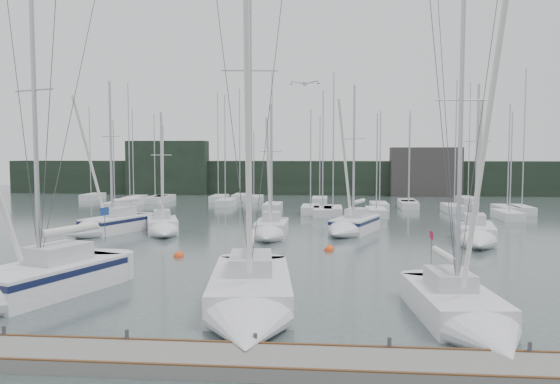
# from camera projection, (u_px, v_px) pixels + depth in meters

# --- Properties ---
(ground) EXTENTS (160.00, 160.00, 0.00)m
(ground) POSITION_uv_depth(u_px,v_px,m) (218.00, 315.00, 20.70)
(ground) COLOR #404E4C
(ground) RESTS_ON ground
(dock) EXTENTS (24.00, 2.00, 0.40)m
(dock) POSITION_uv_depth(u_px,v_px,m) (182.00, 359.00, 15.72)
(dock) COLOR slate
(dock) RESTS_ON ground
(far_treeline) EXTENTS (90.00, 4.00, 5.00)m
(far_treeline) POSITION_uv_depth(u_px,v_px,m) (301.00, 178.00, 82.12)
(far_treeline) COLOR black
(far_treeline) RESTS_ON ground
(far_building_left) EXTENTS (12.00, 3.00, 8.00)m
(far_building_left) POSITION_uv_depth(u_px,v_px,m) (168.00, 168.00, 81.83)
(far_building_left) COLOR black
(far_building_left) RESTS_ON ground
(far_building_right) EXTENTS (10.00, 3.00, 7.00)m
(far_building_right) POSITION_uv_depth(u_px,v_px,m) (426.00, 172.00, 78.44)
(far_building_right) COLOR #3B3936
(far_building_right) RESTS_ON ground
(mast_forest) EXTENTS (52.48, 23.07, 14.80)m
(mast_forest) POSITION_uv_depth(u_px,v_px,m) (296.00, 203.00, 61.93)
(mast_forest) COLOR silver
(mast_forest) RESTS_ON ground
(sailboat_near_left) EXTENTS (6.22, 9.86, 14.87)m
(sailboat_near_left) POSITION_uv_depth(u_px,v_px,m) (13.00, 287.00, 22.31)
(sailboat_near_left) COLOR silver
(sailboat_near_left) RESTS_ON ground
(sailboat_near_center) EXTENTS (4.44, 11.24, 15.97)m
(sailboat_near_center) POSITION_uv_depth(u_px,v_px,m) (249.00, 304.00, 20.19)
(sailboat_near_center) COLOR silver
(sailboat_near_center) RESTS_ON ground
(sailboat_near_right) EXTENTS (3.38, 8.60, 13.61)m
(sailboat_near_right) POSITION_uv_depth(u_px,v_px,m) (469.00, 318.00, 18.66)
(sailboat_near_right) COLOR silver
(sailboat_near_right) RESTS_ON ground
(sailboat_mid_a) EXTENTS (5.19, 8.38, 12.40)m
(sailboat_mid_a) POSITION_uv_depth(u_px,v_px,m) (103.00, 226.00, 41.32)
(sailboat_mid_a) COLOR silver
(sailboat_mid_a) RESTS_ON ground
(sailboat_mid_b) EXTENTS (4.41, 7.41, 10.02)m
(sailboat_mid_b) POSITION_uv_depth(u_px,v_px,m) (163.00, 228.00, 41.28)
(sailboat_mid_b) COLOR silver
(sailboat_mid_b) RESTS_ON ground
(sailboat_mid_c) EXTENTS (2.30, 6.32, 10.39)m
(sailboat_mid_c) POSITION_uv_depth(u_px,v_px,m) (270.00, 231.00, 39.19)
(sailboat_mid_c) COLOR silver
(sailboat_mid_c) RESTS_ON ground
(sailboat_mid_d) EXTENTS (4.97, 7.71, 12.13)m
(sailboat_mid_d) POSITION_uv_depth(u_px,v_px,m) (349.00, 227.00, 41.29)
(sailboat_mid_d) COLOR silver
(sailboat_mid_d) RESTS_ON ground
(sailboat_mid_e) EXTENTS (3.85, 7.70, 11.60)m
(sailboat_mid_e) POSITION_uv_depth(u_px,v_px,m) (476.00, 236.00, 36.55)
(sailboat_mid_e) COLOR silver
(sailboat_mid_e) RESTS_ON ground
(buoy_a) EXTENTS (0.63, 0.63, 0.63)m
(buoy_a) POSITION_uv_depth(u_px,v_px,m) (179.00, 257.00, 32.40)
(buoy_a) COLOR #F44515
(buoy_a) RESTS_ON ground
(buoy_b) EXTENTS (0.53, 0.53, 0.53)m
(buoy_b) POSITION_uv_depth(u_px,v_px,m) (330.00, 249.00, 35.01)
(buoy_b) COLOR #F44515
(buoy_b) RESTS_ON ground
(buoy_c) EXTENTS (0.53, 0.53, 0.53)m
(buoy_c) POSITION_uv_depth(u_px,v_px,m) (129.00, 257.00, 32.28)
(buoy_c) COLOR #F44515
(buoy_c) RESTS_ON ground
(seagull) EXTENTS (0.93, 0.42, 0.18)m
(seagull) POSITION_uv_depth(u_px,v_px,m) (305.00, 83.00, 18.66)
(seagull) COLOR white
(seagull) RESTS_ON ground
(buoy_d) EXTENTS (0.62, 0.62, 0.62)m
(buoy_d) POSITION_uv_depth(u_px,v_px,m) (329.00, 251.00, 34.38)
(buoy_d) COLOR #F44515
(buoy_d) RESTS_ON ground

